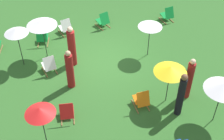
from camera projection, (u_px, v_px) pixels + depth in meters
name	position (u px, v px, depth m)	size (l,w,h in m)	color
ground_plane	(103.00, 62.00, 13.81)	(40.00, 40.00, 0.00)	#2D6026
deckchair_3	(167.00, 15.00, 16.10)	(0.56, 0.81, 0.83)	olive
deckchair_4	(65.00, 27.00, 15.23)	(0.63, 0.85, 0.83)	olive
deckchair_5	(49.00, 65.00, 13.06)	(0.59, 0.83, 0.83)	olive
deckchair_7	(67.00, 112.00, 11.11)	(0.61, 0.84, 0.83)	olive
deckchair_8	(103.00, 20.00, 15.69)	(0.67, 0.86, 0.83)	olive
deckchair_9	(42.00, 37.00, 14.59)	(0.66, 0.86, 0.83)	olive
deckchair_10	(141.00, 100.00, 11.55)	(0.50, 0.77, 0.83)	olive
umbrella_0	(150.00, 24.00, 13.12)	(1.04, 1.04, 1.77)	black
umbrella_1	(224.00, 86.00, 10.19)	(1.28, 1.28, 1.84)	black
umbrella_2	(16.00, 31.00, 12.50)	(0.98, 0.98, 1.88)	black
umbrella_3	(40.00, 111.00, 9.28)	(0.95, 0.95, 1.90)	black
umbrella_4	(42.00, 23.00, 12.93)	(1.29, 1.29, 1.90)	black
umbrella_5	(171.00, 69.00, 10.99)	(1.20, 1.20, 1.71)	black
person_0	(72.00, 47.00, 13.12)	(0.35, 0.35, 1.91)	maroon
person_1	(70.00, 70.00, 12.11)	(0.37, 0.37, 1.76)	maroon
person_2	(181.00, 95.00, 10.94)	(0.37, 0.37, 1.91)	black
person_3	(189.00, 79.00, 11.65)	(0.40, 0.40, 1.84)	maroon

